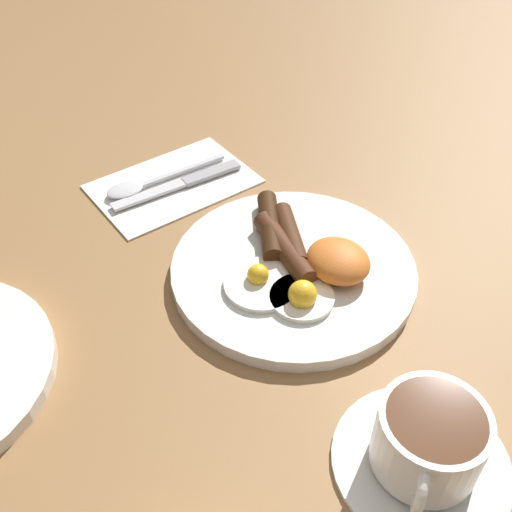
{
  "coord_description": "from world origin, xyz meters",
  "views": [
    {
      "loc": [
        -0.35,
        0.3,
        0.45
      ],
      "look_at": [
        0.02,
        0.03,
        0.03
      ],
      "focal_mm": 42.0,
      "sensor_mm": 36.0,
      "label": 1
    }
  ],
  "objects_px": {
    "knife": "(185,182)",
    "spoon": "(138,185)",
    "teacup_near": "(427,446)",
    "breakfast_plate_near": "(295,266)"
  },
  "relations": [
    {
      "from": "teacup_near",
      "to": "knife",
      "type": "height_order",
      "value": "teacup_near"
    },
    {
      "from": "knife",
      "to": "teacup_near",
      "type": "bearing_deg",
      "value": 87.75
    },
    {
      "from": "teacup_near",
      "to": "knife",
      "type": "bearing_deg",
      "value": -5.36
    },
    {
      "from": "knife",
      "to": "breakfast_plate_near",
      "type": "bearing_deg",
      "value": 96.64
    },
    {
      "from": "teacup_near",
      "to": "knife",
      "type": "relative_size",
      "value": 0.81
    },
    {
      "from": "knife",
      "to": "spoon",
      "type": "xyz_separation_m",
      "value": [
        0.03,
        0.05,
        0.0
      ]
    },
    {
      "from": "teacup_near",
      "to": "spoon",
      "type": "xyz_separation_m",
      "value": [
        0.46,
        0.01,
        -0.02
      ]
    },
    {
      "from": "breakfast_plate_near",
      "to": "teacup_near",
      "type": "height_order",
      "value": "teacup_near"
    },
    {
      "from": "breakfast_plate_near",
      "to": "teacup_near",
      "type": "relative_size",
      "value": 1.81
    },
    {
      "from": "breakfast_plate_near",
      "to": "spoon",
      "type": "distance_m",
      "value": 0.24
    }
  ]
}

